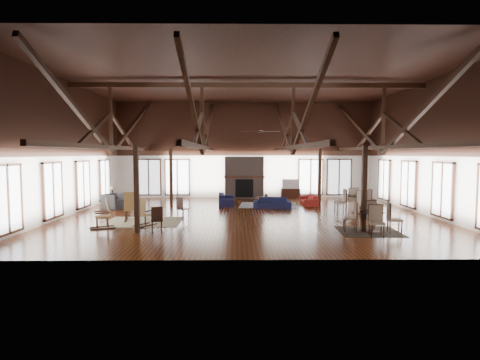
{
  "coord_description": "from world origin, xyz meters",
  "views": [
    {
      "loc": [
        -0.52,
        -16.57,
        2.76
      ],
      "look_at": [
        -0.33,
        1.0,
        1.53
      ],
      "focal_mm": 28.0,
      "sensor_mm": 36.0,
      "label": 1
    }
  ],
  "objects_px": {
    "sofa_navy_front": "(273,203)",
    "sofa_orange": "(309,200)",
    "cafe_table_near": "(372,217)",
    "sofa_navy_left": "(226,199)",
    "tv_console": "(290,193)",
    "cafe_table_far": "(357,201)",
    "armchair": "(115,201)",
    "coffee_table": "(268,198)"
  },
  "relations": [
    {
      "from": "cafe_table_far",
      "to": "tv_console",
      "type": "bearing_deg",
      "value": 110.97
    },
    {
      "from": "sofa_orange",
      "to": "cafe_table_near",
      "type": "height_order",
      "value": "cafe_table_near"
    },
    {
      "from": "sofa_navy_front",
      "to": "coffee_table",
      "type": "bearing_deg",
      "value": 109.82
    },
    {
      "from": "sofa_navy_left",
      "to": "armchair",
      "type": "xyz_separation_m",
      "value": [
        -5.59,
        -1.41,
        0.07
      ]
    },
    {
      "from": "sofa_navy_left",
      "to": "armchair",
      "type": "height_order",
      "value": "armchair"
    },
    {
      "from": "armchair",
      "to": "cafe_table_near",
      "type": "relative_size",
      "value": 0.56
    },
    {
      "from": "sofa_navy_left",
      "to": "tv_console",
      "type": "xyz_separation_m",
      "value": [
        3.95,
        3.09,
        -0.01
      ]
    },
    {
      "from": "sofa_navy_left",
      "to": "tv_console",
      "type": "distance_m",
      "value": 5.01
    },
    {
      "from": "sofa_orange",
      "to": "sofa_navy_front",
      "type": "bearing_deg",
      "value": -55.76
    },
    {
      "from": "sofa_navy_left",
      "to": "sofa_orange",
      "type": "relative_size",
      "value": 1.1
    },
    {
      "from": "coffee_table",
      "to": "cafe_table_near",
      "type": "height_order",
      "value": "cafe_table_near"
    },
    {
      "from": "sofa_navy_left",
      "to": "coffee_table",
      "type": "height_order",
      "value": "sofa_navy_left"
    },
    {
      "from": "sofa_navy_front",
      "to": "sofa_orange",
      "type": "relative_size",
      "value": 1.0
    },
    {
      "from": "armchair",
      "to": "tv_console",
      "type": "relative_size",
      "value": 0.99
    },
    {
      "from": "cafe_table_near",
      "to": "cafe_table_far",
      "type": "xyz_separation_m",
      "value": [
        0.9,
        4.38,
        0.03
      ]
    },
    {
      "from": "cafe_table_near",
      "to": "sofa_orange",
      "type": "bearing_deg",
      "value": 96.68
    },
    {
      "from": "sofa_orange",
      "to": "armchair",
      "type": "height_order",
      "value": "armchair"
    },
    {
      "from": "cafe_table_near",
      "to": "cafe_table_far",
      "type": "relative_size",
      "value": 0.97
    },
    {
      "from": "coffee_table",
      "to": "tv_console",
      "type": "distance_m",
      "value": 3.86
    },
    {
      "from": "sofa_navy_left",
      "to": "armchair",
      "type": "bearing_deg",
      "value": 102.04
    },
    {
      "from": "sofa_orange",
      "to": "armchair",
      "type": "distance_m",
      "value": 10.17
    },
    {
      "from": "sofa_navy_front",
      "to": "cafe_table_near",
      "type": "height_order",
      "value": "cafe_table_near"
    },
    {
      "from": "sofa_navy_left",
      "to": "cafe_table_near",
      "type": "distance_m",
      "value": 8.99
    },
    {
      "from": "cafe_table_near",
      "to": "tv_console",
      "type": "bearing_deg",
      "value": 97.62
    },
    {
      "from": "sofa_navy_front",
      "to": "cafe_table_near",
      "type": "xyz_separation_m",
      "value": [
        2.94,
        -5.82,
        0.25
      ]
    },
    {
      "from": "armchair",
      "to": "sofa_orange",
      "type": "bearing_deg",
      "value": -57.78
    },
    {
      "from": "cafe_table_near",
      "to": "tv_console",
      "type": "height_order",
      "value": "cafe_table_near"
    },
    {
      "from": "sofa_orange",
      "to": "cafe_table_near",
      "type": "bearing_deg",
      "value": 7.6
    },
    {
      "from": "coffee_table",
      "to": "cafe_table_far",
      "type": "height_order",
      "value": "cafe_table_far"
    },
    {
      "from": "sofa_orange",
      "to": "cafe_table_far",
      "type": "distance_m",
      "value": 3.32
    },
    {
      "from": "sofa_orange",
      "to": "cafe_table_near",
      "type": "distance_m",
      "value": 7.25
    },
    {
      "from": "coffee_table",
      "to": "cafe_table_far",
      "type": "bearing_deg",
      "value": -11.92
    },
    {
      "from": "armchair",
      "to": "cafe_table_near",
      "type": "height_order",
      "value": "cafe_table_near"
    },
    {
      "from": "cafe_table_near",
      "to": "cafe_table_far",
      "type": "distance_m",
      "value": 4.47
    },
    {
      "from": "sofa_navy_front",
      "to": "sofa_orange",
      "type": "bearing_deg",
      "value": 43.94
    },
    {
      "from": "cafe_table_near",
      "to": "tv_console",
      "type": "xyz_separation_m",
      "value": [
        -1.38,
        10.33,
        -0.23
      ]
    },
    {
      "from": "cafe_table_far",
      "to": "sofa_navy_front",
      "type": "bearing_deg",
      "value": 159.47
    },
    {
      "from": "armchair",
      "to": "cafe_table_far",
      "type": "relative_size",
      "value": 0.55
    },
    {
      "from": "sofa_orange",
      "to": "armchair",
      "type": "xyz_separation_m",
      "value": [
        -10.08,
        -1.36,
        0.1
      ]
    },
    {
      "from": "sofa_navy_front",
      "to": "coffee_table",
      "type": "distance_m",
      "value": 1.08
    },
    {
      "from": "armchair",
      "to": "cafe_table_near",
      "type": "xyz_separation_m",
      "value": [
        10.92,
        -5.83,
        0.15
      ]
    },
    {
      "from": "sofa_navy_front",
      "to": "sofa_orange",
      "type": "distance_m",
      "value": 2.51
    }
  ]
}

